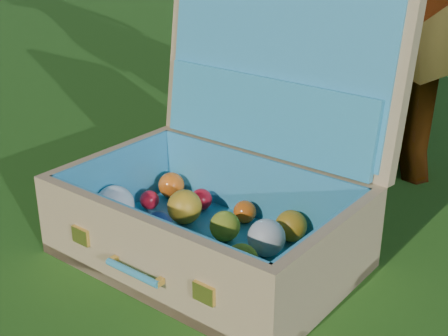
# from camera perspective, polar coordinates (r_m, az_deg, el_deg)

# --- Properties ---
(ground) EXTENTS (60.00, 60.00, 0.00)m
(ground) POSITION_cam_1_polar(r_m,az_deg,el_deg) (1.49, -5.40, -8.19)
(ground) COLOR #215114
(ground) RESTS_ON ground
(suitcase) EXTENTS (0.76, 0.67, 0.63)m
(suitcase) POSITION_cam_1_polar(r_m,az_deg,el_deg) (1.46, 0.53, -0.94)
(suitcase) COLOR tan
(suitcase) RESTS_ON ground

